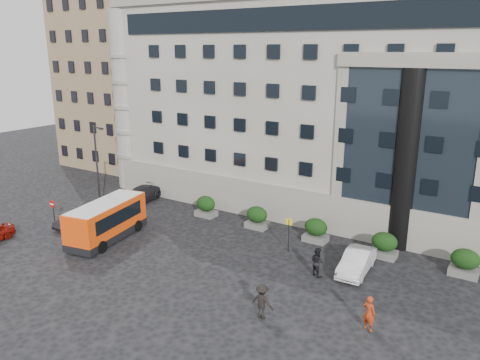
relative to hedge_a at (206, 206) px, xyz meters
The scene contains 22 objects.
ground 8.81m from the hedge_a, 62.85° to the right, with size 120.00×120.00×0.00m, color black.
civic_building 19.15m from the hedge_a, 54.85° to the left, with size 44.00×24.00×18.00m, color gray.
entrance_column 17.13m from the hedge_a, ahead, with size 1.80×1.80×13.00m, color black.
apartment_near 25.12m from the hedge_a, 148.62° to the left, with size 14.00×14.00×20.00m, color #8B6F51.
apartment_far 39.27m from the hedge_a, 127.29° to the left, with size 13.00×13.00×22.00m, color #7F644A.
hedge_a is the anchor object (origin of this frame).
hedge_b 5.20m from the hedge_a, ahead, with size 1.80×1.26×1.84m.
hedge_c 10.40m from the hedge_a, ahead, with size 1.80×1.26×1.84m.
hedge_d 15.60m from the hedge_a, ahead, with size 1.80×1.26×1.84m.
hedge_e 20.80m from the hedge_a, ahead, with size 1.80×1.26×1.84m.
street_lamp 9.89m from the hedge_a, 148.84° to the right, with size 1.16×0.18×8.00m.
bus_stop_sign 9.94m from the hedge_a, 16.42° to the right, with size 0.50×0.08×2.52m.
no_entry_sign 12.64m from the hedge_a, 135.52° to the right, with size 0.64×0.16×2.32m.
minibus 8.91m from the hedge_a, 111.97° to the right, with size 3.72×7.44×2.97m.
red_truck 14.74m from the hedge_a, 136.76° to the left, with size 3.07×5.15×2.60m.
parked_car_b 10.78m from the hedge_a, 134.09° to the right, with size 1.37×3.92×1.29m, color black.
parked_car_c 7.63m from the hedge_a, behind, with size 2.03×4.99×1.45m, color black.
parked_car_d 10.36m from the hedge_a, 146.04° to the left, with size 2.51×5.44×1.51m, color black.
white_taxi 15.11m from the hedge_a, 12.59° to the right, with size 1.57×4.51×1.48m, color silver.
pedestrian_a 19.83m from the hedge_a, 28.12° to the right, with size 0.71×0.47×1.95m, color #AB3011.
pedestrian_b 13.72m from the hedge_a, 21.92° to the right, with size 0.93×0.73×1.92m, color black.
pedestrian_c 16.64m from the hedge_a, 42.81° to the right, with size 1.27×0.73×1.96m, color black.
Camera 1 is at (19.41, -23.27, 14.23)m, focal length 35.00 mm.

